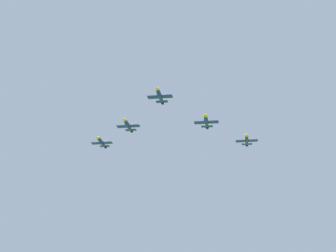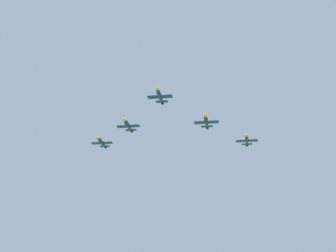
% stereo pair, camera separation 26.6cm
% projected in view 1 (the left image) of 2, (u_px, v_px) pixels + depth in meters
% --- Properties ---
extents(jet_lead, '(14.92, 10.92, 3.48)m').
position_uv_depth(jet_lead, '(160.00, 96.00, 205.16)').
color(jet_lead, navy).
extents(jet_left_wingman, '(15.43, 11.52, 3.62)m').
position_uv_depth(jet_left_wingman, '(206.00, 121.00, 220.02)').
color(jet_left_wingman, navy).
extents(jet_right_wingman, '(15.03, 10.82, 3.50)m').
position_uv_depth(jet_right_wingman, '(128.00, 125.00, 224.34)').
color(jet_right_wingman, navy).
extents(jet_left_outer, '(14.92, 10.75, 3.47)m').
position_uv_depth(jet_left_outer, '(247.00, 140.00, 235.50)').
color(jet_left_outer, navy).
extents(jet_right_outer, '(14.88, 10.84, 3.47)m').
position_uv_depth(jet_right_outer, '(102.00, 142.00, 244.89)').
color(jet_right_outer, navy).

